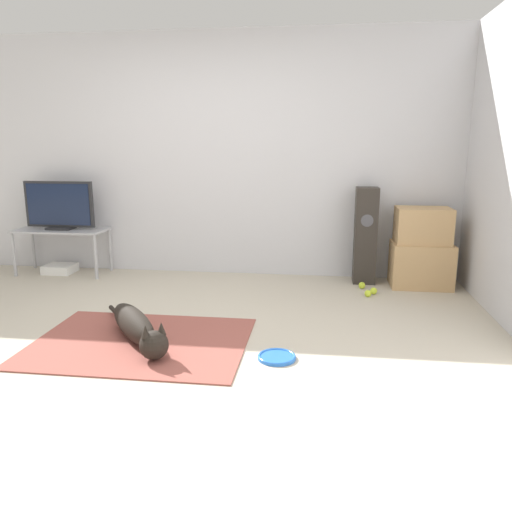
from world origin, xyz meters
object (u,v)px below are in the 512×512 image
object	(u,v)px
frisbee	(277,357)
cardboard_box_upper	(423,225)
tv	(59,206)
game_console	(60,269)
tv_stand	(62,235)
tennis_ball_by_boxes	(362,285)
tennis_ball_near_speaker	(368,294)
dog	(137,327)
cardboard_box_lower	(421,265)
tennis_ball_loose_on_carpet	(374,291)
floor_speaker	(365,236)

from	to	relation	value
frisbee	cardboard_box_upper	xyz separation A→B (m)	(1.27, 1.94, 0.61)
tv	game_console	distance (m)	0.71
tv_stand	tennis_ball_by_boxes	distance (m)	3.26
frisbee	tennis_ball_near_speaker	bearing A→B (deg)	63.94
cardboard_box_upper	dog	bearing A→B (deg)	-141.97
frisbee	cardboard_box_upper	world-z (taller)	cardboard_box_upper
tv_stand	tv	distance (m)	0.32
cardboard_box_lower	tennis_ball_near_speaker	distance (m)	0.73
dog	tv	distance (m)	2.44
dog	tennis_ball_by_boxes	bearing A→B (deg)	43.34
frisbee	tv_stand	size ratio (longest dim) A/B	0.26
frisbee	tennis_ball_loose_on_carpet	bearing A→B (deg)	63.50
tennis_ball_near_speaker	tennis_ball_loose_on_carpet	world-z (taller)	same
dog	game_console	world-z (taller)	dog
tv_stand	tennis_ball_loose_on_carpet	world-z (taller)	tv_stand
tv_stand	game_console	size ratio (longest dim) A/B	3.12
cardboard_box_upper	tennis_ball_near_speaker	bearing A→B (deg)	-140.25
tv	floor_speaker	bearing A→B (deg)	0.90
frisbee	floor_speaker	bearing A→B (deg)	70.15
cardboard_box_lower	floor_speaker	bearing A→B (deg)	172.12
floor_speaker	tennis_ball_near_speaker	distance (m)	0.69
cardboard_box_upper	tennis_ball_near_speaker	world-z (taller)	cardboard_box_upper
dog	tennis_ball_by_boxes	world-z (taller)	dog
cardboard_box_upper	tv_stand	world-z (taller)	cardboard_box_upper
tv_stand	tennis_ball_near_speaker	bearing A→B (deg)	-8.06
tv	tennis_ball_near_speaker	world-z (taller)	tv
cardboard_box_lower	tennis_ball_by_boxes	world-z (taller)	cardboard_box_lower
dog	floor_speaker	size ratio (longest dim) A/B	0.98
cardboard_box_lower	frisbee	bearing A→B (deg)	-123.50
tv_stand	dog	bearing A→B (deg)	-49.90
cardboard_box_upper	tennis_ball_loose_on_carpet	size ratio (longest dim) A/B	7.90
tennis_ball_by_boxes	cardboard_box_lower	bearing A→B (deg)	15.77
cardboard_box_upper	tv	size ratio (longest dim) A/B	0.68
cardboard_box_upper	tennis_ball_by_boxes	world-z (taller)	cardboard_box_upper
dog	tennis_ball_by_boxes	size ratio (longest dim) A/B	14.64
tv_stand	game_console	world-z (taller)	tv_stand
cardboard_box_upper	game_console	bearing A→B (deg)	179.67
cardboard_box_lower	tennis_ball_loose_on_carpet	bearing A→B (deg)	-144.55
frisbee	tv	bearing A→B (deg)	142.49
floor_speaker	tennis_ball_loose_on_carpet	bearing A→B (deg)	-81.37
floor_speaker	cardboard_box_lower	bearing A→B (deg)	-7.88
frisbee	cardboard_box_upper	distance (m)	2.39
dog	cardboard_box_lower	size ratio (longest dim) A/B	1.64
frisbee	tennis_ball_by_boxes	size ratio (longest dim) A/B	3.90
tv_stand	game_console	distance (m)	0.39
tv	game_console	xyz separation A→B (m)	(-0.06, 0.01, -0.70)
tennis_ball_by_boxes	game_console	xyz separation A→B (m)	(-3.29, 0.20, 0.01)
dog	cardboard_box_upper	size ratio (longest dim) A/B	1.85
cardboard_box_lower	floor_speaker	size ratio (longest dim) A/B	0.60
tv_stand	floor_speaker	bearing A→B (deg)	0.94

